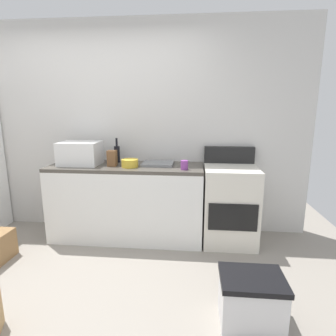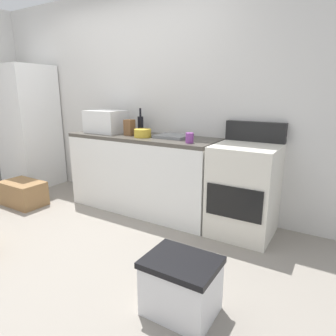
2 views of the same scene
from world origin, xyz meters
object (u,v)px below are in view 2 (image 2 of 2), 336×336
(wine_bottle, at_px, (141,124))
(stove_oven, at_px, (244,189))
(microwave, at_px, (106,122))
(cardboard_box_medium, at_px, (23,193))
(refrigerator, at_px, (29,127))
(mixing_bowl, at_px, (143,133))
(coffee_mug, at_px, (190,138))
(knife_block, at_px, (130,127))
(storage_bin, at_px, (181,286))

(wine_bottle, bearing_deg, stove_oven, -7.00)
(microwave, height_order, cardboard_box_medium, microwave)
(refrigerator, bearing_deg, mixing_bowl, -1.11)
(coffee_mug, relative_size, knife_block, 0.56)
(mixing_bowl, bearing_deg, stove_oven, 4.79)
(refrigerator, distance_m, coffee_mug, 2.74)
(refrigerator, bearing_deg, knife_block, 0.07)
(coffee_mug, bearing_deg, cardboard_box_medium, -165.98)
(stove_oven, height_order, microwave, microwave)
(microwave, xyz_separation_m, coffee_mug, (1.24, -0.15, -0.09))
(stove_oven, bearing_deg, wine_bottle, 173.00)
(mixing_bowl, relative_size, storage_bin, 0.41)
(cardboard_box_medium, bearing_deg, mixing_bowl, 22.11)
(mixing_bowl, distance_m, storage_bin, 1.84)
(stove_oven, bearing_deg, coffee_mug, -162.35)
(wine_bottle, distance_m, cardboard_box_medium, 1.73)
(coffee_mug, xyz_separation_m, cardboard_box_medium, (-2.07, -0.52, -0.80))
(refrigerator, bearing_deg, wine_bottle, 6.72)
(cardboard_box_medium, bearing_deg, stove_oven, 14.77)
(microwave, relative_size, coffee_mug, 4.60)
(microwave, bearing_deg, cardboard_box_medium, -141.25)
(stove_oven, relative_size, knife_block, 6.11)
(stove_oven, xyz_separation_m, microwave, (-1.77, -0.01, 0.57))
(microwave, bearing_deg, knife_block, -5.56)
(cardboard_box_medium, bearing_deg, wine_bottle, 34.79)
(refrigerator, xyz_separation_m, mixing_bowl, (2.12, -0.04, 0.07))
(cardboard_box_medium, xyz_separation_m, storage_bin, (2.61, -0.62, 0.04))
(knife_block, height_order, storage_bin, knife_block)
(knife_block, bearing_deg, storage_bin, -42.36)
(coffee_mug, distance_m, cardboard_box_medium, 2.28)
(storage_bin, bearing_deg, cardboard_box_medium, 166.57)
(wine_bottle, xyz_separation_m, storage_bin, (1.38, -1.48, -0.82))
(microwave, distance_m, knife_block, 0.40)
(knife_block, xyz_separation_m, storage_bin, (1.38, -1.26, -0.80))
(stove_oven, relative_size, mixing_bowl, 5.79)
(knife_block, xyz_separation_m, mixing_bowl, (0.22, -0.04, -0.04))
(refrigerator, relative_size, storage_bin, 3.82)
(refrigerator, xyz_separation_m, microwave, (1.50, 0.04, 0.16))
(microwave, bearing_deg, storage_bin, -36.12)
(cardboard_box_medium, bearing_deg, coffee_mug, 14.02)
(coffee_mug, bearing_deg, stove_oven, 17.65)
(coffee_mug, height_order, storage_bin, coffee_mug)
(wine_bottle, bearing_deg, coffee_mug, -21.74)
(stove_oven, distance_m, storage_bin, 1.34)
(refrigerator, distance_m, knife_block, 1.90)
(stove_oven, height_order, wine_bottle, wine_bottle)
(stove_oven, xyz_separation_m, knife_block, (-1.37, -0.05, 0.52))
(microwave, bearing_deg, wine_bottle, 24.93)
(coffee_mug, bearing_deg, wine_bottle, 158.26)
(refrigerator, bearing_deg, stove_oven, 0.97)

